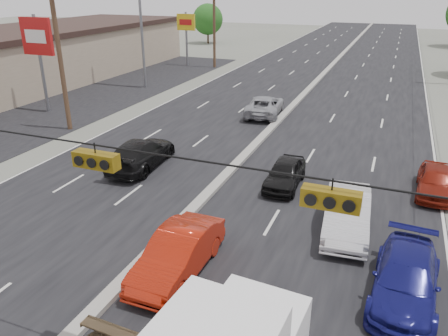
{
  "coord_description": "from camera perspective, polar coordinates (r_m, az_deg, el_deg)",
  "views": [
    {
      "loc": [
        7.27,
        -7.1,
        8.96
      ],
      "look_at": [
        1.41,
        7.75,
        2.2
      ],
      "focal_mm": 35.0,
      "sensor_mm": 36.0,
      "label": 1
    }
  ],
  "objects": [
    {
      "name": "utility_pole_left_c",
      "position": [
        51.23,
        -1.29,
        18.63
      ],
      "size": [
        1.6,
        0.3,
        10.0
      ],
      "color": "#422D1E",
      "rests_on": "ground"
    },
    {
      "name": "queue_car_e",
      "position": [
        22.09,
        25.87,
        -1.57
      ],
      "size": [
        1.72,
        3.9,
        1.31
      ],
      "primitive_type": "imported",
      "rotation": [
        0.0,
        0.0,
        -0.05
      ],
      "color": "maroon",
      "rests_on": "ground"
    },
    {
      "name": "strip_mall",
      "position": [
        46.71,
        -24.86,
        12.71
      ],
      "size": [
        12.0,
        42.0,
        4.6
      ],
      "primitive_type": "cube",
      "color": "tan",
      "rests_on": "ground"
    },
    {
      "name": "queue_car_a",
      "position": [
        20.9,
        7.96,
        -0.74
      ],
      "size": [
        1.57,
        3.79,
        1.28
      ],
      "primitive_type": "imported",
      "rotation": [
        0.0,
        0.0,
        0.01
      ],
      "color": "black",
      "rests_on": "ground"
    },
    {
      "name": "oncoming_near",
      "position": [
        23.3,
        -10.8,
        1.88
      ],
      "size": [
        2.45,
        5.26,
        1.49
      ],
      "primitive_type": "imported",
      "rotation": [
        0.0,
        0.0,
        3.21
      ],
      "color": "black",
      "rests_on": "ground"
    },
    {
      "name": "pole_sign_mid",
      "position": [
        35.12,
        -23.17,
        14.91
      ],
      "size": [
        2.6,
        0.25,
        7.0
      ],
      "color": "slate",
      "rests_on": "ground"
    },
    {
      "name": "utility_pole_left_b",
      "position": [
        29.9,
        -20.75,
        14.13
      ],
      "size": [
        1.6,
        0.3,
        10.0
      ],
      "color": "#422D1E",
      "rests_on": "ground"
    },
    {
      "name": "ground",
      "position": [
        13.55,
        -19.04,
        -20.01
      ],
      "size": [
        200.0,
        200.0,
        0.0
      ],
      "primitive_type": "plane",
      "color": "#606356",
      "rests_on": "ground"
    },
    {
      "name": "traffic_signals",
      "position": [
        9.84,
        -16.85,
        1.3
      ],
      "size": [
        25.0,
        0.3,
        0.54
      ],
      "color": "black",
      "rests_on": "ground"
    },
    {
      "name": "oncoming_far",
      "position": [
        32.37,
        5.34,
        8.09
      ],
      "size": [
        2.96,
        5.36,
        1.42
      ],
      "primitive_type": "imported",
      "rotation": [
        0.0,
        0.0,
        3.26
      ],
      "color": "#98999F",
      "rests_on": "ground"
    },
    {
      "name": "red_sedan",
      "position": [
        14.73,
        -6.04,
        -11.1
      ],
      "size": [
        1.61,
        4.52,
        1.49
      ],
      "primitive_type": "imported",
      "rotation": [
        0.0,
        0.0,
        -0.01
      ],
      "color": "#AD1D0A",
      "rests_on": "ground"
    },
    {
      "name": "queue_car_b",
      "position": [
        17.59,
        15.75,
        -5.74
      ],
      "size": [
        2.02,
        4.8,
        1.54
      ],
      "primitive_type": "imported",
      "rotation": [
        0.0,
        0.0,
        0.08
      ],
      "color": "silver",
      "rests_on": "ground"
    },
    {
      "name": "pole_sign_far",
      "position": [
        52.73,
        -4.97,
        17.92
      ],
      "size": [
        2.2,
        0.25,
        6.0
      ],
      "color": "slate",
      "rests_on": "ground"
    },
    {
      "name": "queue_car_d",
      "position": [
        14.75,
        22.63,
        -13.27
      ],
      "size": [
        2.18,
        4.77,
        1.35
      ],
      "primitive_type": "imported",
      "rotation": [
        0.0,
        0.0,
        -0.06
      ],
      "color": "navy",
      "rests_on": "ground"
    },
    {
      "name": "center_median",
      "position": [
        38.83,
        10.32,
        9.4
      ],
      "size": [
        0.5,
        160.0,
        0.2
      ],
      "primitive_type": "cube",
      "color": "gray",
      "rests_on": "ground"
    },
    {
      "name": "road_surface",
      "position": [
        38.85,
        10.31,
        9.25
      ],
      "size": [
        20.0,
        160.0,
        0.02
      ],
      "primitive_type": "cube",
      "color": "black",
      "rests_on": "ground"
    },
    {
      "name": "tree_left_far",
      "position": [
        73.39,
        -2.13,
        18.84
      ],
      "size": [
        4.8,
        4.8,
        6.12
      ],
      "color": "#382619",
      "rests_on": "ground"
    },
    {
      "name": "parking_lot",
      "position": [
        41.23,
        -15.39,
        9.59
      ],
      "size": [
        10.0,
        42.0,
        0.02
      ],
      "primitive_type": "cube",
      "color": "black",
      "rests_on": "ground"
    }
  ]
}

